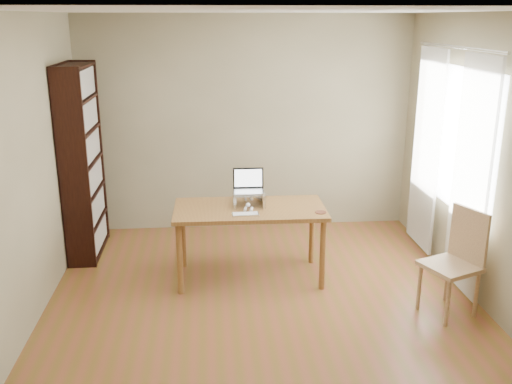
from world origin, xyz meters
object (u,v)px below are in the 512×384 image
object	(u,v)px
desk	(250,216)
laptop	(249,186)
chair	(459,259)
keyboard	(245,214)
cat	(249,198)
bookshelf	(83,162)

from	to	relation	value
desk	laptop	bearing A→B (deg)	90.83
desk	laptop	distance (m)	0.31
chair	desk	bearing A→B (deg)	130.63
keyboard	laptop	bearing A→B (deg)	79.11
cat	chair	size ratio (longest dim) A/B	0.49
cat	chair	distance (m)	2.06
keyboard	cat	bearing A→B (deg)	77.73
keyboard	chair	size ratio (longest dim) A/B	0.27
laptop	bookshelf	bearing A→B (deg)	159.58
chair	bookshelf	bearing A→B (deg)	131.46
desk	cat	xyz separation A→B (m)	(0.00, 0.11, 0.15)
laptop	cat	bearing A→B (deg)	-78.37
laptop	chair	distance (m)	2.09
laptop	keyboard	world-z (taller)	laptop
desk	keyboard	world-z (taller)	keyboard
bookshelf	keyboard	bearing A→B (deg)	-31.39
desk	laptop	world-z (taller)	laptop
desk	keyboard	xyz separation A→B (m)	(-0.06, -0.22, 0.10)
laptop	chair	size ratio (longest dim) A/B	0.32
desk	cat	size ratio (longest dim) A/B	3.18
bookshelf	cat	distance (m)	1.91
bookshelf	desk	world-z (taller)	bookshelf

